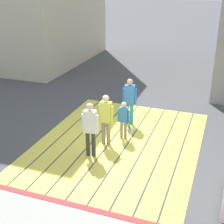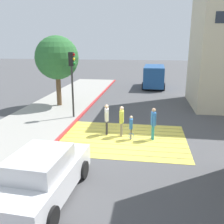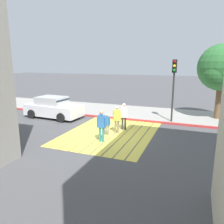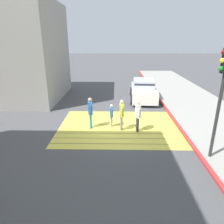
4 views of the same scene
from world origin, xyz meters
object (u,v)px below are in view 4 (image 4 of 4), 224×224
object	(u,v)px
traffic_light_corner	(222,84)
pedestrian_child_with_racket	(111,114)
pedestrian_adult_lead	(122,113)
pedestrian_adult_trailing	(90,111)
pedestrian_adult_side	(138,114)
car_parked_near_curb	(143,90)

from	to	relation	value
traffic_light_corner	pedestrian_child_with_racket	distance (m)	5.55
pedestrian_adult_lead	pedestrian_child_with_racket	world-z (taller)	pedestrian_adult_lead
traffic_light_corner	pedestrian_adult_trailing	bearing A→B (deg)	-30.19
pedestrian_adult_trailing	pedestrian_adult_side	size ratio (longest dim) A/B	1.01
pedestrian_adult_trailing	pedestrian_child_with_racket	size ratio (longest dim) A/B	1.32
traffic_light_corner	pedestrian_adult_lead	world-z (taller)	traffic_light_corner
traffic_light_corner	pedestrian_adult_lead	xyz separation A→B (m)	(3.43, -2.70, -2.09)
pedestrian_adult_lead	pedestrian_adult_trailing	world-z (taller)	pedestrian_adult_trailing
pedestrian_adult_lead	car_parked_near_curb	bearing A→B (deg)	-107.96
pedestrian_adult_lead	pedestrian_adult_side	xyz separation A→B (m)	(-0.82, 0.16, 0.02)
pedestrian_adult_trailing	pedestrian_adult_side	world-z (taller)	pedestrian_adult_trailing
pedestrian_adult_lead	pedestrian_adult_trailing	xyz separation A→B (m)	(1.64, -0.25, 0.03)
pedestrian_adult_lead	traffic_light_corner	bearing A→B (deg)	141.79
car_parked_near_curb	pedestrian_adult_trailing	distance (m)	6.51
traffic_light_corner	pedestrian_adult_trailing	xyz separation A→B (m)	(5.07, -2.95, -2.06)
pedestrian_adult_lead	pedestrian_adult_side	distance (m)	0.83
car_parked_near_curb	pedestrian_adult_lead	size ratio (longest dim) A/B	2.69
pedestrian_child_with_racket	pedestrian_adult_side	bearing A→B (deg)	157.20
pedestrian_adult_trailing	pedestrian_adult_side	xyz separation A→B (m)	(-2.45, 0.41, -0.01)
traffic_light_corner	pedestrian_adult_lead	distance (m)	4.84
car_parked_near_curb	pedestrian_child_with_racket	bearing A→B (deg)	65.86
pedestrian_adult_trailing	pedestrian_adult_lead	bearing A→B (deg)	171.46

